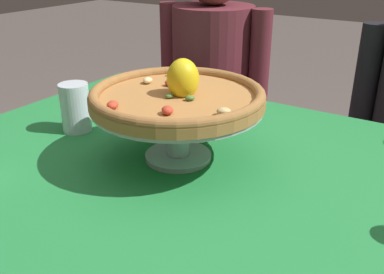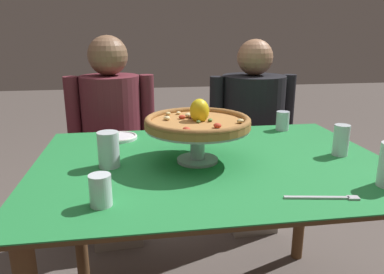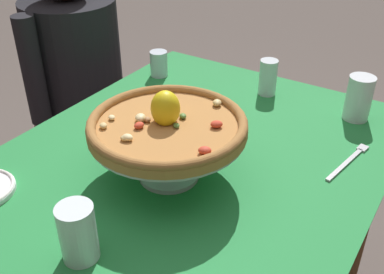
% 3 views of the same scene
% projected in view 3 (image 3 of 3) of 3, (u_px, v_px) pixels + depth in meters
% --- Properties ---
extents(dining_table, '(1.31, 0.97, 0.75)m').
position_uv_depth(dining_table, '(182.00, 195.00, 1.28)').
color(dining_table, brown).
rests_on(dining_table, ground).
extents(pizza_stand, '(0.38, 0.38, 0.13)m').
position_uv_depth(pizza_stand, '(169.00, 144.00, 1.13)').
color(pizza_stand, '#B7B7C1').
rests_on(pizza_stand, dining_table).
extents(pizza, '(0.39, 0.39, 0.10)m').
position_uv_depth(pizza, '(169.00, 125.00, 1.10)').
color(pizza, '#AD753D').
rests_on(pizza, pizza_stand).
extents(water_glass_side_right, '(0.06, 0.06, 0.12)m').
position_uv_depth(water_glass_side_right, '(268.00, 80.00, 1.56)').
color(water_glass_side_right, silver).
rests_on(water_glass_side_right, dining_table).
extents(water_glass_side_left, '(0.08, 0.08, 0.13)m').
position_uv_depth(water_glass_side_left, '(78.00, 236.00, 0.92)').
color(water_glass_side_left, silver).
rests_on(water_glass_side_left, dining_table).
extents(water_glass_front_right, '(0.08, 0.08, 0.14)m').
position_uv_depth(water_glass_front_right, '(358.00, 100.00, 1.41)').
color(water_glass_front_right, white).
rests_on(water_glass_front_right, dining_table).
extents(water_glass_back_right, '(0.06, 0.06, 0.09)m').
position_uv_depth(water_glass_back_right, '(159.00, 65.00, 1.69)').
color(water_glass_back_right, silver).
rests_on(water_glass_back_right, dining_table).
extents(dinner_fork, '(0.22, 0.05, 0.01)m').
position_uv_depth(dinner_fork, '(349.00, 160.00, 1.24)').
color(dinner_fork, '#B7B7C1').
rests_on(dinner_fork, dining_table).
extents(diner_right, '(0.53, 0.40, 1.17)m').
position_uv_depth(diner_right, '(79.00, 90.00, 1.98)').
color(diner_right, gray).
rests_on(diner_right, ground).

